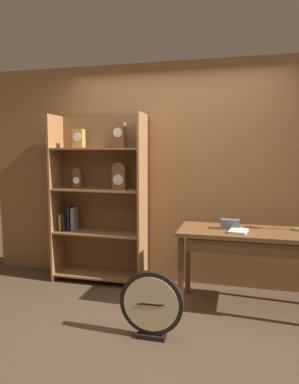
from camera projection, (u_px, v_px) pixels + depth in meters
ground_plane at (144, 338)px, 2.99m from camera, size 10.00×10.00×0.00m
back_wood_panel at (175, 175)px, 4.18m from camera, size 4.80×0.05×2.60m
bookshelf at (99, 198)px, 4.23m from camera, size 1.12×0.38×2.00m
workbench at (251, 241)px, 3.44m from camera, size 1.40×0.60×0.80m
toolbox_small at (230, 224)px, 3.52m from camera, size 0.18×0.10×0.10m
open_repair_manual at (238, 231)px, 3.38m from camera, size 0.19×0.24×0.02m
round_clock_large at (152, 305)px, 2.96m from camera, size 0.54×0.11×0.58m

